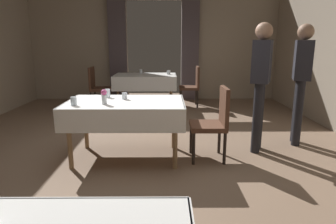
{
  "coord_description": "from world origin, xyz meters",
  "views": [
    {
      "loc": [
        0.32,
        -3.66,
        1.47
      ],
      "look_at": [
        0.34,
        0.34,
        0.53
      ],
      "focal_mm": 31.72,
      "sensor_mm": 36.0,
      "label": 1
    }
  ],
  "objects": [
    {
      "name": "flower_vase_mid",
      "position": [
        -0.42,
        -0.19,
        0.85
      ],
      "size": [
        0.07,
        0.07,
        0.18
      ],
      "color": "silver",
      "rests_on": "dining_table_mid"
    },
    {
      "name": "wall_back",
      "position": [
        0.0,
        4.18,
        1.51
      ],
      "size": [
        6.4,
        0.27,
        3.0
      ],
      "color": "gray",
      "rests_on": "ground"
    },
    {
      "name": "glass_far_b",
      "position": [
        0.37,
        3.17,
        0.8
      ],
      "size": [
        0.08,
        0.08,
        0.1
      ],
      "primitive_type": "cylinder",
      "color": "silver",
      "rests_on": "dining_table_far"
    },
    {
      "name": "person_waiter_by_doorway",
      "position": [
        2.23,
        0.54,
        1.02
      ],
      "size": [
        0.32,
        0.41,
        1.72
      ],
      "color": "black",
      "rests_on": "ground"
    },
    {
      "name": "glass_mid_b",
      "position": [
        -0.77,
        -0.26,
        0.8
      ],
      "size": [
        0.07,
        0.07,
        0.1
      ],
      "primitive_type": "cylinder",
      "color": "silver",
      "rests_on": "dining_table_mid"
    },
    {
      "name": "dining_table_mid",
      "position": [
        -0.2,
        -0.01,
        0.66
      ],
      "size": [
        1.47,
        0.95,
        0.75
      ],
      "color": "olive",
      "rests_on": "ground"
    },
    {
      "name": "chair_mid_right",
      "position": [
        0.92,
        -0.05,
        0.52
      ],
      "size": [
        0.44,
        0.44,
        0.93
      ],
      "color": "black",
      "rests_on": "ground"
    },
    {
      "name": "glass_far_a",
      "position": [
        -0.29,
        3.36,
        0.8
      ],
      "size": [
        0.07,
        0.07,
        0.11
      ],
      "primitive_type": "cylinder",
      "color": "silver",
      "rests_on": "dining_table_far"
    },
    {
      "name": "chair_far_left",
      "position": [
        -1.26,
        3.03,
        0.52
      ],
      "size": [
        0.44,
        0.44,
        0.93
      ],
      "color": "black",
      "rests_on": "ground"
    },
    {
      "name": "glass_mid_c",
      "position": [
        -0.22,
        0.12,
        0.79
      ],
      "size": [
        0.07,
        0.07,
        0.09
      ],
      "primitive_type": "cylinder",
      "color": "silver",
      "rests_on": "dining_table_mid"
    },
    {
      "name": "chair_far_right",
      "position": [
        0.92,
        3.2,
        0.52
      ],
      "size": [
        0.44,
        0.44,
        0.93
      ],
      "color": "black",
      "rests_on": "ground"
    },
    {
      "name": "dining_table_far",
      "position": [
        -0.17,
        3.14,
        0.65
      ],
      "size": [
        1.41,
        0.95,
        0.75
      ],
      "color": "olive",
      "rests_on": "ground"
    },
    {
      "name": "ground",
      "position": [
        0.0,
        0.0,
        0.0
      ],
      "size": [
        10.08,
        10.08,
        0.0
      ],
      "primitive_type": "plane",
      "color": "#7A604C"
    },
    {
      "name": "person_diner_standing_aside",
      "position": [
        1.57,
        0.26,
        1.02
      ],
      "size": [
        0.35,
        0.42,
        1.72
      ],
      "color": "black",
      "rests_on": "ground"
    },
    {
      "name": "glass_mid_d",
      "position": [
        -0.47,
        0.26,
        0.81
      ],
      "size": [
        0.07,
        0.07,
        0.11
      ],
      "primitive_type": "cylinder",
      "color": "silver",
      "rests_on": "dining_table_mid"
    }
  ]
}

